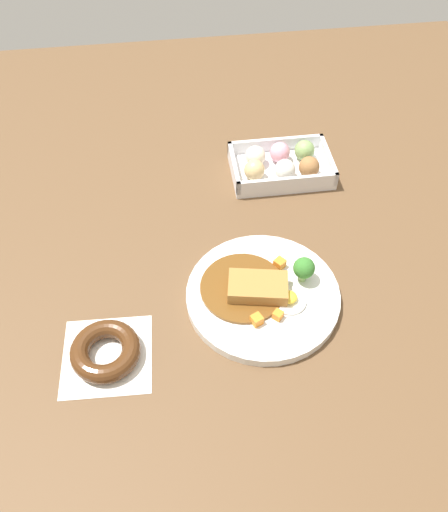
{
  "coord_description": "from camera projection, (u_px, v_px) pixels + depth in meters",
  "views": [
    {
      "loc": [
        0.06,
        0.64,
        0.76
      ],
      "look_at": [
        -0.02,
        0.04,
        0.03
      ],
      "focal_mm": 37.03,
      "sensor_mm": 36.0,
      "label": 1
    }
  ],
  "objects": [
    {
      "name": "chocolate_ring_donut",
      "position": [
        106.0,
        351.0,
        0.84
      ],
      "size": [
        0.15,
        0.15,
        0.03
      ],
      "color": "white",
      "rests_on": "ground_plane"
    },
    {
      "name": "curry_plate",
      "position": [
        263.0,
        293.0,
        0.92
      ],
      "size": [
        0.27,
        0.27,
        0.07
      ],
      "color": "white",
      "rests_on": "ground_plane"
    },
    {
      "name": "donut_box",
      "position": [
        281.0,
        165.0,
        1.12
      ],
      "size": [
        0.21,
        0.14,
        0.06
      ],
      "color": "white",
      "rests_on": "ground_plane"
    },
    {
      "name": "ground_plane",
      "position": [
        213.0,
        250.0,
        1.0
      ],
      "size": [
        1.6,
        1.6,
        0.0
      ],
      "primitive_type": "plane",
      "color": "brown"
    }
  ]
}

